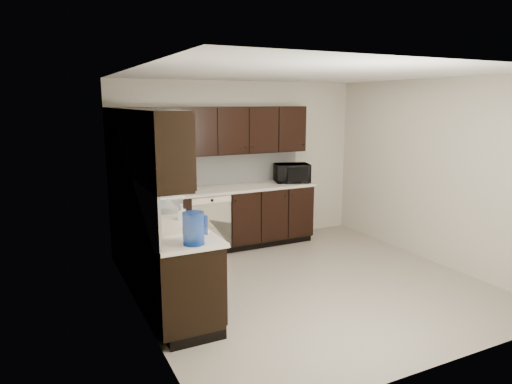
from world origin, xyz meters
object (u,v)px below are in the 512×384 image
(sink, at_px, (171,231))
(storage_bin, at_px, (158,204))
(toaster_oven, at_px, (174,185))
(microwave, at_px, (292,173))
(blue_pitcher, at_px, (194,228))

(sink, distance_m, storage_bin, 0.62)
(storage_bin, bearing_deg, toaster_oven, 65.95)
(sink, distance_m, microwave, 2.96)
(toaster_oven, xyz_separation_m, blue_pitcher, (-0.53, -2.46, 0.05))
(sink, bearing_deg, storage_bin, 87.14)
(toaster_oven, relative_size, storage_bin, 0.61)
(sink, relative_size, storage_bin, 1.60)
(sink, xyz_separation_m, storage_bin, (0.03, 0.60, 0.16))
(sink, relative_size, microwave, 1.55)
(sink, xyz_separation_m, blue_pitcher, (0.02, -0.69, 0.21))
(sink, height_order, blue_pitcher, blue_pitcher)
(microwave, xyz_separation_m, blue_pitcher, (-2.41, -2.36, -0.00))
(sink, relative_size, toaster_oven, 2.63)
(storage_bin, bearing_deg, sink, -92.86)
(microwave, bearing_deg, toaster_oven, -165.97)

